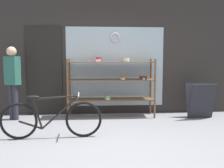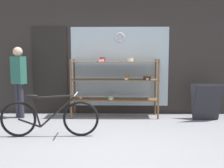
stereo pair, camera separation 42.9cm
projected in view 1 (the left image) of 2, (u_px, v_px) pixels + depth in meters
name	position (u px, v px, depth m)	size (l,w,h in m)	color
ground_plane	(114.00, 146.00, 3.85)	(30.00, 30.00, 0.00)	gray
storefront_facade	(105.00, 41.00, 6.01)	(6.30, 0.13, 3.62)	#2D2826
display_case	(112.00, 81.00, 5.74)	(1.99, 0.48, 1.38)	brown
bicycle	(51.00, 119.00, 4.21)	(1.70, 0.46, 0.75)	black
sandwich_board	(200.00, 101.00, 5.64)	(0.62, 0.44, 0.79)	#232328
pedestrian	(13.00, 77.00, 5.45)	(0.37, 0.30, 1.61)	#282833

